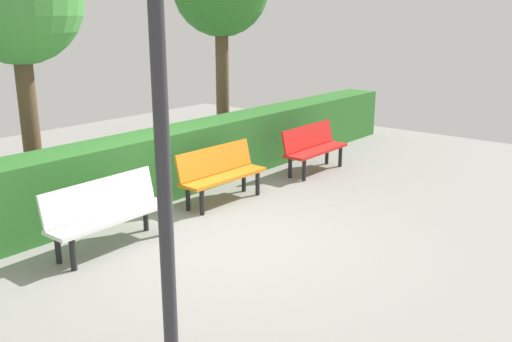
# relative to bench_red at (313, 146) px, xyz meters

# --- Properties ---
(ground_plane) EXTENTS (16.39, 16.39, 0.00)m
(ground_plane) POSITION_rel_bench_red_xyz_m (3.45, 0.83, -0.48)
(ground_plane) COLOR gray
(bench_red) EXTENTS (1.54, 0.48, 0.86)m
(bench_red) POSITION_rel_bench_red_xyz_m (0.00, 0.00, 0.00)
(bench_red) COLOR red
(bench_red) RESTS_ON ground_plane
(bench_orange) EXTENTS (1.55, 0.52, 0.86)m
(bench_orange) POSITION_rel_bench_red_xyz_m (2.37, -0.14, -0.00)
(bench_orange) COLOR orange
(bench_orange) RESTS_ON ground_plane
(bench_white) EXTENTS (1.63, 0.48, 0.86)m
(bench_white) POSITION_rel_bench_red_xyz_m (4.57, -0.02, 0.00)
(bench_white) COLOR white
(bench_white) RESTS_ON ground_plane
(hedge_row) EXTENTS (12.39, 0.73, 1.05)m
(hedge_row) POSITION_rel_bench_red_xyz_m (2.41, -1.08, 0.04)
(hedge_row) COLOR #2D6B28
(hedge_row) RESTS_ON ground_plane
(tree_mid) EXTENTS (1.88, 1.88, 3.99)m
(tree_mid) POSITION_rel_bench_red_xyz_m (4.19, -2.34, 2.52)
(tree_mid) COLOR brown
(tree_mid) RESTS_ON ground_plane
(lamp_post) EXTENTS (0.36, 0.36, 3.80)m
(lamp_post) POSITION_rel_bench_red_xyz_m (5.71, 2.37, 2.17)
(lamp_post) COLOR #2D2D33
(lamp_post) RESTS_ON ground_plane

